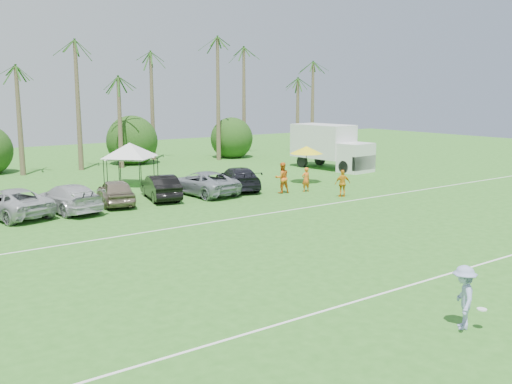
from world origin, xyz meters
TOP-DOWN VIEW (x-y plane):
  - ground at (0.00, 0.00)m, footprint 120.00×120.00m
  - field_lines at (0.00, 8.00)m, footprint 80.00×12.10m
  - palm_tree_4 at (-4.00, 38.00)m, footprint 2.40×2.40m
  - palm_tree_5 at (0.00, 38.00)m, footprint 2.40×2.40m
  - palm_tree_6 at (4.00, 38.00)m, footprint 2.40×2.40m
  - palm_tree_7 at (8.00, 38.00)m, footprint 2.40×2.40m
  - palm_tree_8 at (13.00, 38.00)m, footprint 2.40×2.40m
  - palm_tree_9 at (18.00, 38.00)m, footprint 2.40×2.40m
  - palm_tree_10 at (23.00, 38.00)m, footprint 2.40×2.40m
  - palm_tree_11 at (27.00, 38.00)m, footprint 2.40×2.40m
  - bush_tree_2 at (6.00, 39.00)m, footprint 4.00×4.00m
  - bush_tree_3 at (16.00, 39.00)m, footprint 4.00×4.00m
  - sideline_player_a at (9.29, 17.98)m, footprint 0.63×0.45m
  - sideline_player_b at (7.70, 18.48)m, footprint 1.11×0.95m
  - sideline_player_c at (9.92, 15.23)m, footprint 1.08×0.75m
  - box_truck at (18.23, 25.25)m, footprint 3.40×7.39m
  - canopy_tent_left at (0.96, 26.86)m, footprint 4.30×4.30m
  - canopy_tent_right at (1.24, 27.56)m, footprint 3.84×3.84m
  - market_umbrella at (11.59, 20.66)m, footprint 2.37×2.37m
  - frisbee_player at (-1.33, -1.14)m, footprint 1.30×1.28m
  - parked_car_2 at (-8.17, 21.18)m, footprint 3.83×5.85m
  - parked_car_3 at (-5.30, 20.79)m, footprint 2.85×5.41m
  - parked_car_4 at (-2.43, 21.13)m, footprint 2.69×4.67m
  - parked_car_5 at (0.43, 21.16)m, footprint 2.52×4.78m
  - parked_car_6 at (3.30, 20.99)m, footprint 2.97×5.59m
  - parked_car_7 at (6.17, 21.27)m, footprint 3.59×5.55m

SIDE VIEW (x-z plane):
  - ground at x=0.00m, z-range 0.00..0.00m
  - field_lines at x=0.00m, z-range 0.00..0.01m
  - parked_car_2 at x=-8.17m, z-range 0.00..1.50m
  - parked_car_3 at x=-5.30m, z-range 0.00..1.50m
  - parked_car_4 at x=-2.43m, z-range 0.00..1.50m
  - parked_car_5 at x=0.43m, z-range 0.00..1.50m
  - parked_car_6 at x=3.30m, z-range 0.00..1.50m
  - parked_car_7 at x=6.17m, z-range 0.00..1.50m
  - sideline_player_a at x=9.29m, z-range 0.00..1.60m
  - sideline_player_c at x=9.92m, z-range 0.00..1.70m
  - frisbee_player at x=-1.33m, z-range 0.00..1.79m
  - sideline_player_b at x=7.70m, z-range 0.00..1.98m
  - bush_tree_2 at x=6.00m, z-range -0.20..3.80m
  - bush_tree_3 at x=16.00m, z-range -0.20..3.80m
  - box_truck at x=18.23m, z-range 0.13..3.82m
  - market_umbrella at x=11.59m, z-range 1.05..3.69m
  - canopy_tent_right at x=1.24m, z-range 1.11..4.22m
  - canopy_tent_left at x=0.96m, z-range 1.24..4.73m
  - palm_tree_4 at x=-4.00m, z-range 3.03..11.93m
  - palm_tree_8 at x=13.00m, z-range 3.03..11.93m
  - palm_tree_5 at x=0.00m, z-range 3.40..13.30m
  - palm_tree_9 at x=18.00m, z-range 3.40..13.30m
  - palm_tree_6 at x=4.00m, z-range 3.76..14.66m
  - palm_tree_10 at x=23.00m, z-range 3.76..14.66m
  - palm_tree_7 at x=8.00m, z-range 4.11..16.01m
  - palm_tree_11 at x=27.00m, z-range 4.11..16.01m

